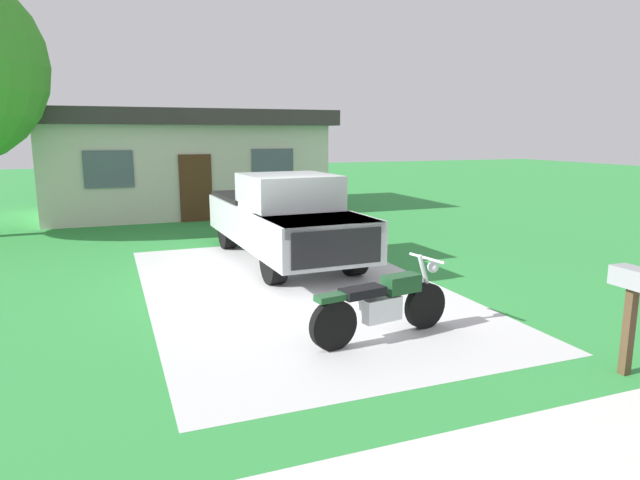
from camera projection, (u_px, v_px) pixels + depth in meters
ground_plane at (294, 289)px, 9.87m from camera, size 80.00×80.00×0.00m
driveway_pad at (294, 289)px, 9.87m from camera, size 5.08×8.45×0.01m
motorcycle at (383, 304)px, 7.42m from camera, size 2.20×0.76×1.09m
pickup_truck at (282, 217)px, 12.03m from camera, size 2.20×5.69×1.90m
mailbox at (633, 293)px, 6.19m from camera, size 0.26×0.48×1.26m
neighbor_house at (184, 161)px, 19.47m from camera, size 9.60×5.60×3.50m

